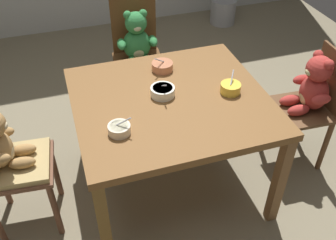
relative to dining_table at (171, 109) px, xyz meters
name	(u,v)px	position (x,y,z in m)	size (l,w,h in m)	color
ground_plane	(170,184)	(0.00, 0.00, -0.64)	(5.20, 5.20, 0.04)	#7A7057
dining_table	(171,109)	(0.00, 0.00, 0.00)	(1.08, 0.99, 0.70)	brown
teddy_chair_near_right	(311,93)	(0.93, -0.03, -0.07)	(0.38, 0.38, 0.83)	brown
teddy_chair_near_left	(4,154)	(-0.93, -0.01, -0.07)	(0.41, 0.39, 0.91)	brown
teddy_chair_far_center	(137,46)	(0.03, 0.90, -0.06)	(0.41, 0.44, 0.94)	#57361A
porridge_bowl_terracotta_far_center	(162,66)	(0.04, 0.30, 0.11)	(0.13, 0.13, 0.12)	#BC7450
porridge_bowl_cream_near_left	(119,129)	(-0.33, -0.20, 0.10)	(0.12, 0.11, 0.10)	beige
porridge_bowl_yellow_near_right	(230,88)	(0.34, -0.05, 0.11)	(0.12, 0.12, 0.11)	yellow
porridge_bowl_white_center	(163,91)	(-0.03, 0.04, 0.11)	(0.14, 0.15, 0.12)	silver
metal_pail	(223,11)	(1.33, 2.15, -0.49)	(0.29, 0.29, 0.27)	#93969B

